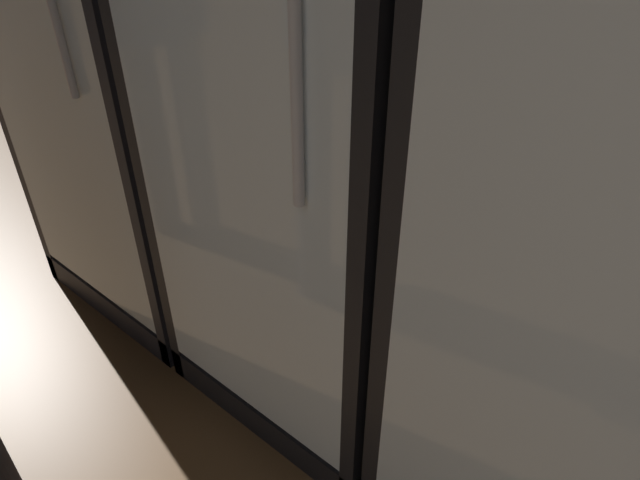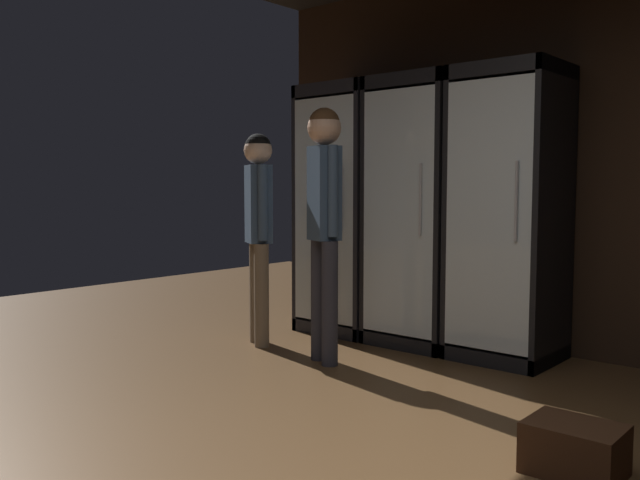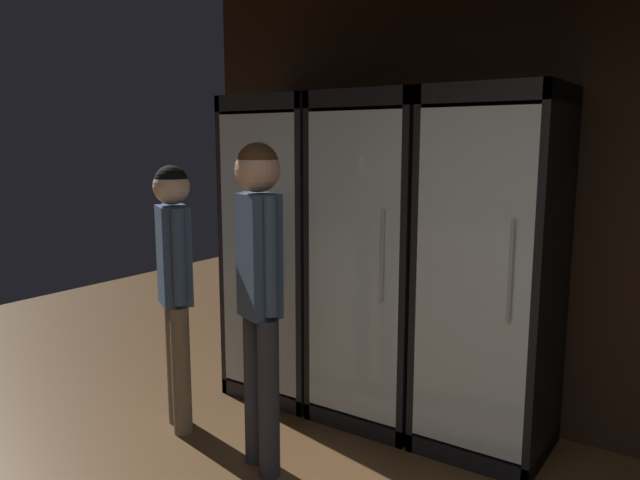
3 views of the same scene
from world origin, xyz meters
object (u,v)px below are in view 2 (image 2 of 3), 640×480
(shopper_far, at_px, (259,217))
(wine_crate_floor, at_px, (575,449))
(shopper_near, at_px, (324,206))
(cooler_far_left, at_px, (351,213))
(cooler_center, at_px, (511,216))
(cooler_left, at_px, (424,214))

(shopper_far, distance_m, wine_crate_floor, 2.87)
(shopper_far, bearing_deg, wine_crate_floor, -15.46)
(shopper_near, bearing_deg, wine_crate_floor, -18.74)
(cooler_far_left, height_order, cooler_center, same)
(shopper_far, bearing_deg, cooler_far_left, 77.48)
(cooler_center, xyz_separation_m, shopper_far, (-1.59, -0.87, -0.02))
(cooler_left, bearing_deg, shopper_near, -100.95)
(cooler_far_left, distance_m, cooler_center, 1.40)
(cooler_far_left, relative_size, cooler_left, 1.00)
(cooler_far_left, xyz_separation_m, wine_crate_floor, (2.44, -1.60, -0.87))
(shopper_near, relative_size, shopper_far, 1.08)
(wine_crate_floor, bearing_deg, cooler_center, 123.12)
(cooler_center, relative_size, shopper_far, 1.27)
(cooler_left, bearing_deg, wine_crate_floor, -42.52)
(shopper_far, relative_size, wine_crate_floor, 4.19)
(cooler_far_left, relative_size, shopper_far, 1.27)
(cooler_far_left, distance_m, wine_crate_floor, 3.05)
(cooler_center, height_order, shopper_far, cooler_center)
(shopper_near, distance_m, shopper_far, 0.72)
(shopper_near, bearing_deg, cooler_center, 46.95)
(cooler_left, height_order, cooler_center, same)
(cooler_far_left, xyz_separation_m, shopper_far, (-0.19, -0.87, -0.01))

